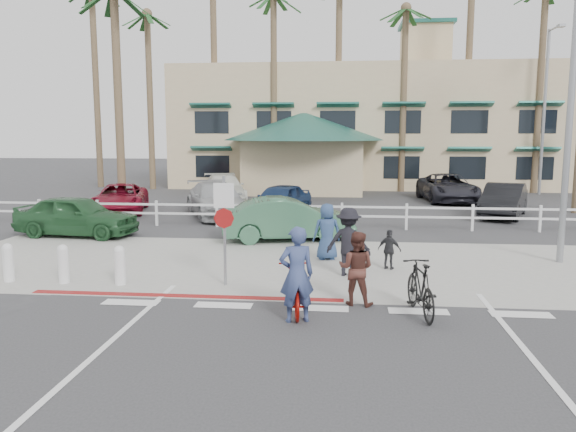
# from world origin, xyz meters

# --- Properties ---
(ground) EXTENTS (140.00, 140.00, 0.00)m
(ground) POSITION_xyz_m (0.00, 0.00, 0.00)
(ground) COLOR #333335
(bike_path) EXTENTS (12.00, 16.00, 0.01)m
(bike_path) POSITION_xyz_m (0.00, -2.00, 0.00)
(bike_path) COLOR #333335
(bike_path) RESTS_ON ground
(sidewalk_plaza) EXTENTS (22.00, 7.00, 0.01)m
(sidewalk_plaza) POSITION_xyz_m (0.00, 4.50, 0.01)
(sidewalk_plaza) COLOR gray
(sidewalk_plaza) RESTS_ON ground
(cross_street) EXTENTS (40.00, 5.00, 0.01)m
(cross_street) POSITION_xyz_m (0.00, 8.50, 0.00)
(cross_street) COLOR #333335
(cross_street) RESTS_ON ground
(parking_lot) EXTENTS (50.00, 16.00, 0.01)m
(parking_lot) POSITION_xyz_m (0.00, 18.00, 0.00)
(parking_lot) COLOR #333335
(parking_lot) RESTS_ON ground
(curb_red) EXTENTS (7.00, 0.25, 0.02)m
(curb_red) POSITION_xyz_m (-3.00, 1.20, 0.01)
(curb_red) COLOR maroon
(curb_red) RESTS_ON ground
(rail_fence) EXTENTS (29.40, 0.16, 1.00)m
(rail_fence) POSITION_xyz_m (0.50, 10.50, 0.50)
(rail_fence) COLOR silver
(rail_fence) RESTS_ON ground
(building) EXTENTS (28.00, 16.00, 11.30)m
(building) POSITION_xyz_m (2.00, 31.00, 5.65)
(building) COLOR #CFB88D
(building) RESTS_ON ground
(sign_post) EXTENTS (0.50, 0.10, 2.90)m
(sign_post) POSITION_xyz_m (-2.30, 2.20, 1.45)
(sign_post) COLOR gray
(sign_post) RESTS_ON ground
(bollard_0) EXTENTS (0.26, 0.26, 0.95)m
(bollard_0) POSITION_xyz_m (-4.80, 2.00, 0.47)
(bollard_0) COLOR silver
(bollard_0) RESTS_ON ground
(bollard_1) EXTENTS (0.26, 0.26, 0.95)m
(bollard_1) POSITION_xyz_m (-6.20, 2.00, 0.47)
(bollard_1) COLOR silver
(bollard_1) RESTS_ON ground
(bollard_2) EXTENTS (0.26, 0.26, 0.95)m
(bollard_2) POSITION_xyz_m (-7.60, 2.00, 0.47)
(bollard_2) COLOR silver
(bollard_2) RESTS_ON ground
(streetlight_0) EXTENTS (0.60, 2.00, 9.00)m
(streetlight_0) POSITION_xyz_m (6.50, 5.50, 4.50)
(streetlight_0) COLOR gray
(streetlight_0) RESTS_ON ground
(streetlight_1) EXTENTS (0.60, 2.00, 9.50)m
(streetlight_1) POSITION_xyz_m (12.00, 24.00, 4.75)
(streetlight_1) COLOR gray
(streetlight_1) RESTS_ON ground
(palm_0) EXTENTS (4.00, 4.00, 15.00)m
(palm_0) POSITION_xyz_m (-16.00, 26.00, 7.50)
(palm_0) COLOR #18401C
(palm_0) RESTS_ON ground
(palm_1) EXTENTS (4.00, 4.00, 13.00)m
(palm_1) POSITION_xyz_m (-12.00, 25.00, 6.50)
(palm_1) COLOR #18401C
(palm_1) RESTS_ON ground
(palm_2) EXTENTS (4.00, 4.00, 16.00)m
(palm_2) POSITION_xyz_m (-8.00, 26.00, 8.00)
(palm_2) COLOR #18401C
(palm_2) RESTS_ON ground
(palm_3) EXTENTS (4.00, 4.00, 14.00)m
(palm_3) POSITION_xyz_m (-4.00, 25.00, 7.00)
(palm_3) COLOR #18401C
(palm_3) RESTS_ON ground
(palm_4) EXTENTS (4.00, 4.00, 15.00)m
(palm_4) POSITION_xyz_m (0.00, 26.00, 7.50)
(palm_4) COLOR #18401C
(palm_4) RESTS_ON ground
(palm_5) EXTENTS (4.00, 4.00, 13.00)m
(palm_5) POSITION_xyz_m (4.00, 25.00, 6.50)
(palm_5) COLOR #18401C
(palm_5) RESTS_ON ground
(palm_6) EXTENTS (4.00, 4.00, 17.00)m
(palm_6) POSITION_xyz_m (8.00, 26.00, 8.50)
(palm_6) COLOR #18401C
(palm_6) RESTS_ON ground
(palm_7) EXTENTS (4.00, 4.00, 14.00)m
(palm_7) POSITION_xyz_m (12.00, 25.00, 7.00)
(palm_7) COLOR #18401C
(palm_7) RESTS_ON ground
(palm_10) EXTENTS (4.00, 4.00, 12.00)m
(palm_10) POSITION_xyz_m (-10.00, 15.00, 6.00)
(palm_10) COLOR #18401C
(palm_10) RESTS_ON ground
(bike_red) EXTENTS (0.86, 1.84, 0.93)m
(bike_red) POSITION_xyz_m (-0.48, 0.32, 0.46)
(bike_red) COLOR #780904
(bike_red) RESTS_ON ground
(rider_red) EXTENTS (0.78, 0.63, 1.85)m
(rider_red) POSITION_xyz_m (-0.40, -0.22, 0.93)
(rider_red) COLOR navy
(rider_red) RESTS_ON ground
(bike_black) EXTENTS (0.79, 1.89, 1.10)m
(bike_black) POSITION_xyz_m (2.00, 0.40, 0.55)
(bike_black) COLOR black
(bike_black) RESTS_ON ground
(rider_black) EXTENTS (0.87, 0.75, 1.56)m
(rider_black) POSITION_xyz_m (0.75, 0.99, 0.78)
(rider_black) COLOR #4F2A22
(rider_black) RESTS_ON ground
(pedestrian_a) EXTENTS (1.23, 0.86, 1.74)m
(pedestrian_a) POSITION_xyz_m (0.60, 3.41, 0.87)
(pedestrian_a) COLOR black
(pedestrian_a) RESTS_ON ground
(pedestrian_child) EXTENTS (0.68, 0.48, 1.07)m
(pedestrian_child) POSITION_xyz_m (1.68, 4.17, 0.54)
(pedestrian_child) COLOR #28282B
(pedestrian_child) RESTS_ON ground
(pedestrian_b) EXTENTS (0.90, 0.70, 1.62)m
(pedestrian_b) POSITION_xyz_m (0.00, 5.21, 0.81)
(pedestrian_b) COLOR navy
(pedestrian_b) RESTS_ON ground
(car_white_sedan) EXTENTS (4.65, 2.55, 1.45)m
(car_white_sedan) POSITION_xyz_m (-1.41, 8.03, 0.73)
(car_white_sedan) COLOR #325F44
(car_white_sedan) RESTS_ON ground
(car_red_compact) EXTENTS (4.42, 2.12, 1.46)m
(car_red_compact) POSITION_xyz_m (-8.86, 8.08, 0.73)
(car_red_compact) COLOR #214F2A
(car_red_compact) RESTS_ON ground
(lot_car_0) EXTENTS (3.30, 5.12, 1.31)m
(lot_car_0) POSITION_xyz_m (-9.68, 13.96, 0.66)
(lot_car_0) COLOR maroon
(lot_car_0) RESTS_ON ground
(lot_car_1) EXTENTS (3.96, 5.47, 1.47)m
(lot_car_1) POSITION_xyz_m (-5.05, 13.22, 0.74)
(lot_car_1) COLOR #A2A4A6
(lot_car_1) RESTS_ON ground
(lot_car_2) EXTENTS (2.88, 4.48, 1.42)m
(lot_car_2) POSITION_xyz_m (-2.31, 13.52, 0.71)
(lot_car_2) COLOR #14274C
(lot_car_2) RESTS_ON ground
(lot_car_3) EXTENTS (3.07, 4.64, 1.45)m
(lot_car_3) POSITION_xyz_m (7.33, 14.31, 0.72)
(lot_car_3) COLOR black
(lot_car_3) RESTS_ON ground
(lot_car_4) EXTENTS (3.43, 5.31, 1.43)m
(lot_car_4) POSITION_xyz_m (-5.85, 18.45, 0.72)
(lot_car_4) COLOR silver
(lot_car_4) RESTS_ON ground
(lot_car_5) EXTENTS (2.85, 5.46, 1.47)m
(lot_car_5) POSITION_xyz_m (5.94, 19.88, 0.73)
(lot_car_5) COLOR #22212A
(lot_car_5) RESTS_ON ground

